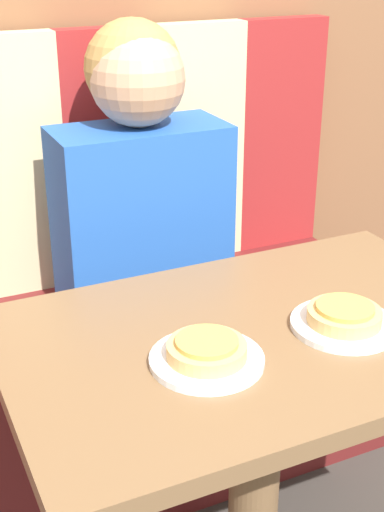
{
  "coord_description": "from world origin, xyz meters",
  "views": [
    {
      "loc": [
        -0.58,
        -0.94,
        1.37
      ],
      "look_at": [
        0.0,
        0.29,
        0.75
      ],
      "focal_mm": 50.0,
      "sensor_mm": 36.0,
      "label": 1
    }
  ],
  "objects_px": {
    "plate_left": "(207,360)",
    "pizza_right": "(345,314)",
    "person": "(140,171)",
    "plate_right": "(344,325)",
    "pizza_left": "(207,349)"
  },
  "relations": [
    {
      "from": "person",
      "to": "pizza_right",
      "type": "bearing_deg",
      "value": -78.13
    },
    {
      "from": "person",
      "to": "pizza_left",
      "type": "bearing_deg",
      "value": -101.87
    },
    {
      "from": "person",
      "to": "plate_left",
      "type": "relative_size",
      "value": 3.74
    },
    {
      "from": "person",
      "to": "plate_right",
      "type": "bearing_deg",
      "value": -78.13
    },
    {
      "from": "pizza_left",
      "to": "pizza_right",
      "type": "distance_m",
      "value": 0.27
    },
    {
      "from": "person",
      "to": "plate_left",
      "type": "distance_m",
      "value": 0.67
    },
    {
      "from": "plate_right",
      "to": "pizza_right",
      "type": "relative_size",
      "value": 1.44
    },
    {
      "from": "plate_left",
      "to": "plate_right",
      "type": "bearing_deg",
      "value": 0.0
    },
    {
      "from": "plate_right",
      "to": "pizza_left",
      "type": "height_order",
      "value": "pizza_left"
    },
    {
      "from": "person",
      "to": "plate_right",
      "type": "height_order",
      "value": "person"
    },
    {
      "from": "plate_left",
      "to": "pizza_right",
      "type": "xyz_separation_m",
      "value": [
        0.27,
        0.0,
        0.02
      ]
    },
    {
      "from": "plate_left",
      "to": "pizza_right",
      "type": "bearing_deg",
      "value": 0.0
    },
    {
      "from": "plate_left",
      "to": "pizza_right",
      "type": "distance_m",
      "value": 0.27
    },
    {
      "from": "plate_left",
      "to": "plate_right",
      "type": "distance_m",
      "value": 0.27
    },
    {
      "from": "person",
      "to": "pizza_right",
      "type": "height_order",
      "value": "person"
    }
  ]
}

